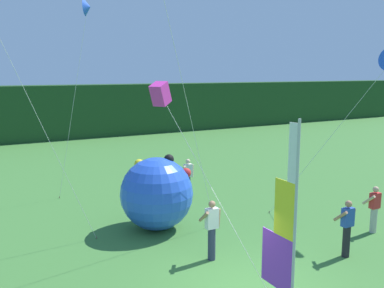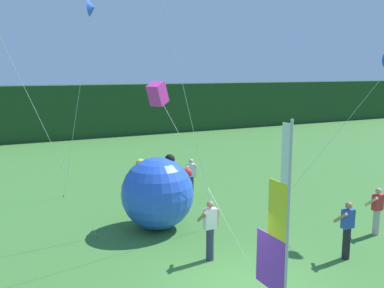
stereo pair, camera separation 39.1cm
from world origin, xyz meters
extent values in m
cube|color=#1E421E|center=(0.00, 26.93, 2.14)|extent=(80.00, 2.40, 4.27)
cylinder|color=#B7B7BC|center=(-0.25, -1.91, 2.24)|extent=(0.06, 0.06, 4.47)
cube|color=purple|center=(-0.25, -1.40, 1.40)|extent=(0.02, 0.97, 1.19)
cube|color=yellow|center=(-0.25, -1.58, 2.59)|extent=(0.02, 0.60, 1.19)
cube|color=white|center=(-0.25, -1.76, 3.79)|extent=(0.02, 0.23, 1.19)
cylinder|color=#B7B2A3|center=(6.00, 1.11, 0.42)|extent=(0.22, 0.22, 0.85)
cube|color=red|center=(6.00, 1.11, 1.11)|extent=(0.36, 0.20, 0.53)
sphere|color=tan|center=(6.00, 1.11, 1.49)|extent=(0.20, 0.20, 0.20)
cylinder|color=tan|center=(5.77, 1.18, 1.15)|extent=(0.09, 0.48, 0.42)
cylinder|color=tan|center=(6.23, 1.12, 1.05)|extent=(0.09, 0.14, 0.56)
cylinder|color=#2D334C|center=(2.48, 7.80, 0.44)|extent=(0.22, 0.22, 0.88)
cube|color=white|center=(2.48, 7.80, 1.15)|extent=(0.36, 0.20, 0.55)
sphere|color=beige|center=(2.48, 7.80, 1.54)|extent=(0.20, 0.20, 0.20)
cylinder|color=beige|center=(2.25, 7.86, 1.20)|extent=(0.09, 0.48, 0.42)
cylinder|color=beige|center=(2.71, 7.81, 1.10)|extent=(0.09, 0.14, 0.56)
cylinder|color=#2D334C|center=(0.13, 1.89, 0.47)|extent=(0.22, 0.22, 0.95)
cube|color=white|center=(0.13, 1.89, 1.24)|extent=(0.36, 0.20, 0.59)
sphere|color=#A37556|center=(0.13, 1.89, 1.66)|extent=(0.20, 0.20, 0.20)
cylinder|color=#A37556|center=(-0.10, 1.95, 1.31)|extent=(0.09, 0.48, 0.42)
cylinder|color=#A37556|center=(0.36, 1.90, 1.22)|extent=(0.09, 0.14, 0.56)
cylinder|color=black|center=(3.68, 0.20, 0.47)|extent=(0.22, 0.22, 0.93)
cube|color=#284CA8|center=(3.68, 0.20, 1.21)|extent=(0.36, 0.20, 0.55)
sphere|color=#A37556|center=(3.68, 0.20, 1.60)|extent=(0.20, 0.20, 0.20)
cylinder|color=#A37556|center=(3.45, 0.26, 1.26)|extent=(0.09, 0.48, 0.42)
cylinder|color=#A37556|center=(3.91, 0.21, 1.16)|extent=(0.09, 0.14, 0.56)
sphere|color=blue|center=(-0.26, 4.88, 1.24)|extent=(2.49, 2.49, 2.49)
sphere|color=black|center=(0.22, 4.92, 2.39)|extent=(0.35, 0.35, 0.35)
sphere|color=red|center=(0.79, 4.74, 1.88)|extent=(0.35, 0.35, 0.35)
sphere|color=yellow|center=(-0.57, 5.67, 2.15)|extent=(0.35, 0.35, 0.35)
cylinder|color=brown|center=(-2.36, 4.98, 0.04)|extent=(0.03, 0.03, 0.08)
cylinder|color=silver|center=(-4.23, 4.89, 4.75)|extent=(3.74, 0.18, 9.50)
cylinder|color=silver|center=(-0.50, 0.77, 2.40)|extent=(1.91, 2.13, 4.80)
cube|color=#DB33A8|center=(-1.45, 1.82, 4.80)|extent=(0.64, 0.59, 0.63)
cylinder|color=brown|center=(1.63, 4.18, 0.04)|extent=(0.03, 0.03, 0.08)
cylinder|color=silver|center=(0.26, 3.54, 4.20)|extent=(2.75, 1.28, 8.39)
cylinder|color=brown|center=(-2.52, 10.12, 0.04)|extent=(0.03, 0.03, 0.08)
cylinder|color=silver|center=(-1.78, 9.99, 3.97)|extent=(1.49, 0.27, 7.93)
cone|color=blue|center=(-1.05, 9.87, 7.93)|extent=(0.58, 0.74, 0.70)
cylinder|color=brown|center=(4.17, 4.34, 0.04)|extent=(0.03, 0.03, 0.08)
cylinder|color=silver|center=(5.60, 2.99, 2.87)|extent=(2.88, 2.72, 5.74)
camera|label=1|loc=(-5.81, -7.94, 5.35)|focal=39.67mm
camera|label=2|loc=(-5.47, -8.12, 5.35)|focal=39.67mm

